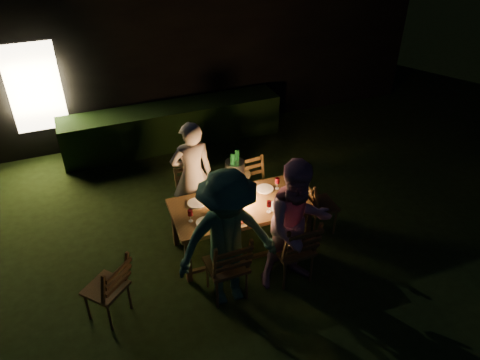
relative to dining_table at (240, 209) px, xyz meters
name	(u,v)px	position (x,y,z in m)	size (l,w,h in m)	color
garden_envelope	(163,28)	(0.40, 5.71, 0.88)	(40.00, 40.00, 3.20)	black
dining_table	(240,209)	(0.00, 0.00, 0.00)	(1.89, 0.98, 0.77)	#54361C
chair_near_left	(227,275)	(-0.47, -0.76, -0.37)	(0.49, 0.52, 1.07)	#54361C
chair_near_right	(293,259)	(0.43, -0.79, -0.37)	(0.48, 0.52, 1.07)	#54361C
chair_far_left	(195,207)	(-0.43, 0.78, -0.41)	(0.47, 0.50, 0.96)	#54361C
chair_far_right	(256,195)	(0.57, 0.75, -0.43)	(0.43, 0.46, 0.90)	#54361C
chair_end	(318,213)	(1.23, -0.04, -0.40)	(0.49, 0.46, 0.99)	#54361C
chair_spare	(109,297)	(-1.90, -0.55, -0.40)	(0.64, 0.64, 0.99)	#54361C
person_house_side	(192,175)	(-0.42, 0.83, 0.15)	(0.62, 0.41, 1.70)	#C1B0A4
person_opp_right	(297,226)	(0.42, -0.83, 0.22)	(0.89, 0.69, 1.83)	#B07997
person_opp_left	(228,241)	(-0.48, -0.81, 0.24)	(1.22, 0.70, 1.88)	#2D5B46
lantern	(242,192)	(0.05, 0.05, 0.23)	(0.16, 0.16, 0.35)	white
plate_far_left	(197,203)	(-0.54, 0.24, 0.08)	(0.25, 0.25, 0.01)	white
plate_near_left	(206,222)	(-0.56, -0.20, 0.08)	(0.25, 0.25, 0.01)	white
plate_far_right	(265,189)	(0.46, 0.21, 0.08)	(0.25, 0.25, 0.01)	white
plate_near_right	(277,207)	(0.44, -0.23, 0.08)	(0.25, 0.25, 0.01)	white
wineglass_a	(213,192)	(-0.29, 0.29, 0.16)	(0.06, 0.06, 0.18)	#59070F
wineglass_b	(190,216)	(-0.72, -0.10, 0.16)	(0.06, 0.06, 0.18)	#59070F
wineglass_c	(269,207)	(0.29, -0.29, 0.16)	(0.06, 0.06, 0.18)	#59070F
wineglass_d	(277,183)	(0.63, 0.16, 0.16)	(0.06, 0.06, 0.18)	#59070F
wineglass_e	(241,214)	(-0.11, -0.30, 0.16)	(0.06, 0.06, 0.18)	silver
bottle_table	(222,200)	(-0.25, 0.01, 0.22)	(0.07, 0.07, 0.28)	#0F471E
napkin_left	(238,221)	(-0.16, -0.32, 0.08)	(0.18, 0.14, 0.01)	red
napkin_right	(287,209)	(0.54, -0.32, 0.08)	(0.18, 0.14, 0.01)	red
phone	(202,228)	(-0.63, -0.28, 0.08)	(0.14, 0.07, 0.01)	black
side_table	(235,178)	(0.27, 0.90, -0.12)	(0.48, 0.48, 0.65)	olive
ice_bucket	(235,168)	(0.27, 0.90, 0.07)	(0.30, 0.30, 0.22)	#A5A8AD
bottle_bucket_a	(233,167)	(0.22, 0.86, 0.12)	(0.07, 0.07, 0.32)	#0F471E
bottle_bucket_b	(237,163)	(0.32, 0.94, 0.12)	(0.07, 0.07, 0.32)	#0F471E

